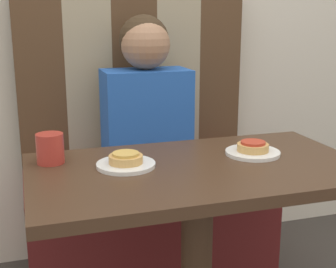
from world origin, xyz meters
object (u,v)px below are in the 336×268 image
at_px(pizza_right, 253,147).
at_px(drinking_cup, 50,148).
at_px(plate_right, 253,153).
at_px(pizza_left, 126,158).
at_px(person, 146,95).
at_px(plate_left, 126,165).

relative_size(pizza_right, drinking_cup, 1.10).
relative_size(plate_right, pizza_left, 1.74).
distance_m(person, drinking_cup, 0.63).
relative_size(plate_right, drinking_cup, 1.91).
bearing_deg(person, plate_right, -69.32).
height_order(person, drinking_cup, person).
height_order(plate_right, pizza_left, pizza_left).
bearing_deg(pizza_left, person, 69.32).
bearing_deg(pizza_right, person, 110.68).
relative_size(pizza_left, pizza_right, 1.00).
bearing_deg(pizza_left, drinking_cup, 153.87).
bearing_deg(pizza_left, plate_left, 165.96).
bearing_deg(plate_right, person, 110.68).
xyz_separation_m(pizza_right, drinking_cup, (-0.64, 0.10, 0.02)).
height_order(pizza_right, drinking_cup, drinking_cup).
bearing_deg(pizza_right, drinking_cup, 170.68).
height_order(plate_right, pizza_right, pizza_right).
distance_m(person, pizza_left, 0.61).
relative_size(person, drinking_cup, 7.11).
xyz_separation_m(person, pizza_left, (-0.21, -0.56, -0.09)).
height_order(person, pizza_right, person).
bearing_deg(person, drinking_cup, -132.95).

